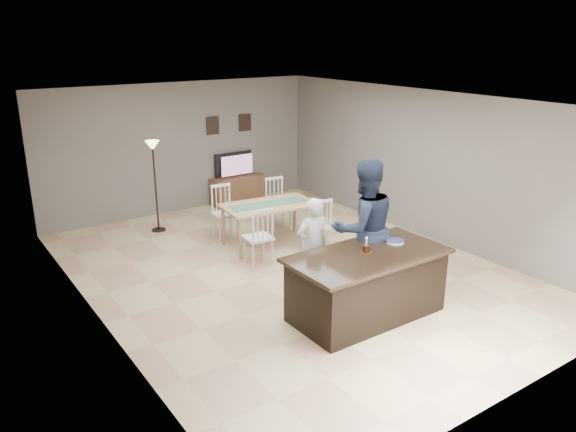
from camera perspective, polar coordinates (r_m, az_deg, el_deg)
floor at (r=9.07m, az=0.18°, el=-5.58°), size 8.00×8.00×0.00m
room_shell at (r=8.54m, az=0.19°, el=4.77°), size 8.00×8.00×8.00m
kitchen_island at (r=7.61m, az=7.99°, el=-6.90°), size 2.15×1.10×0.90m
tv_console at (r=12.60m, az=-5.13°, el=2.66°), size 1.20×0.40×0.60m
television at (r=12.52m, az=-5.36°, el=5.22°), size 0.91×0.12×0.53m
tv_screen_glow at (r=12.45m, az=-5.18°, el=5.18°), size 0.78×0.00×0.78m
picture_frames at (r=12.44m, az=-6.00°, el=9.28°), size 1.10×0.02×0.38m
doorway at (r=5.41m, az=-12.15°, el=-8.62°), size 0.00×2.10×2.65m
woman at (r=8.08m, az=2.50°, el=-3.10°), size 0.56×0.40×1.45m
man at (r=8.04m, az=7.71°, el=-1.26°), size 1.13×0.97×2.01m
birthday_cake at (r=7.46m, az=7.95°, el=-3.30°), size 0.14×0.14×0.21m
plate_stack at (r=7.86m, az=10.82°, el=-2.55°), size 0.25×0.25×0.04m
dining_table at (r=9.97m, az=-1.93°, el=0.50°), size 1.73×1.98×0.99m
floor_lamp at (r=10.79m, az=-13.49°, el=5.39°), size 0.26×0.26×1.75m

